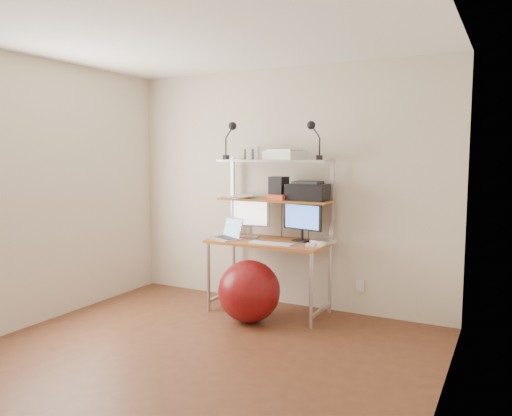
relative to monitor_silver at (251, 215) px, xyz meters
The scene contains 20 objects.
room 1.58m from the monitor_silver, 80.40° to the right, with size 3.60×3.60×3.60m.
computer_desk 0.26m from the monitor_silver, ahead, with size 1.20×0.60×1.57m.
wall_outlet 1.32m from the monitor_silver, 12.62° to the left, with size 0.08×0.01×0.12m, color silver.
monitor_silver is the anchor object (origin of this frame).
monitor_black 0.57m from the monitor_silver, ahead, with size 0.44×0.16×0.45m.
laptop 0.31m from the monitor_silver, 127.16° to the right, with size 0.39×0.37×0.27m.
keyboard 0.51m from the monitor_silver, 36.36° to the right, with size 0.43×0.12×0.01m, color silver.
mouse 0.82m from the monitor_silver, 15.45° to the right, with size 0.10×0.06×0.03m, color silver.
mac_mini 0.83m from the monitor_silver, ahead, with size 0.19×0.19×0.04m, color silver.
phone 0.40m from the monitor_silver, 46.98° to the right, with size 0.08×0.14×0.01m, color black.
printer 0.67m from the monitor_silver, ahead, with size 0.40×0.28×0.19m.
nas_cube 0.42m from the monitor_silver, ahead, with size 0.16×0.16×0.23m, color black.
red_box 0.40m from the monitor_silver, ahead, with size 0.19×0.13×0.05m, color #C3421F.
scanner 0.73m from the monitor_silver, ahead, with size 0.44×0.36×0.10m.
box_white 0.65m from the monitor_silver, 81.04° to the left, with size 0.12×0.10×0.14m, color silver.
box_grey 0.63m from the monitor_silver, 110.94° to the left, with size 0.11×0.11×0.11m, color #2C2B2E.
clip_lamp_left 0.89m from the monitor_silver, behind, with size 0.15×0.09×0.39m.
clip_lamp_right 1.10m from the monitor_silver, ahead, with size 0.15×0.08×0.37m.
exercise_ball 0.84m from the monitor_silver, 63.65° to the right, with size 0.60×0.60×0.60m, color maroon.
paper_stack 0.22m from the monitor_silver, 163.80° to the left, with size 0.33×0.41×0.02m.
Camera 1 is at (2.17, -3.02, 1.60)m, focal length 35.00 mm.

